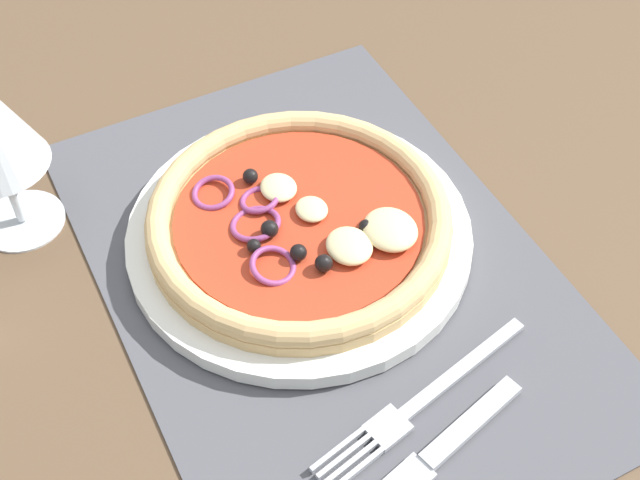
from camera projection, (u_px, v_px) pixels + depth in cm
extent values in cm
cube|color=brown|center=(326.00, 283.00, 64.87)|extent=(190.00, 140.00, 2.40)
cube|color=#4C4C51|center=(326.00, 272.00, 63.81)|extent=(44.83, 30.58, 0.40)
cylinder|color=silver|center=(299.00, 235.00, 64.93)|extent=(25.64, 25.64, 1.31)
cylinder|color=tan|center=(299.00, 225.00, 64.05)|extent=(22.39, 22.39, 1.00)
torus|color=tan|center=(299.00, 217.00, 63.39)|extent=(22.40, 22.40, 1.80)
cylinder|color=#B7381E|center=(299.00, 219.00, 63.56)|extent=(18.36, 18.36, 0.30)
ellipsoid|color=beige|center=(390.00, 230.00, 61.87)|extent=(4.25, 3.83, 1.28)
ellipsoid|color=beige|center=(312.00, 209.00, 63.47)|extent=(2.59, 2.34, 0.78)
ellipsoid|color=beige|center=(349.00, 246.00, 61.02)|extent=(3.59, 3.23, 1.08)
ellipsoid|color=beige|center=(279.00, 188.00, 64.80)|extent=(2.99, 2.69, 0.90)
sphere|color=black|center=(324.00, 263.00, 59.89)|extent=(1.27, 1.27, 1.27)
sphere|color=black|center=(250.00, 176.00, 65.37)|extent=(1.16, 1.16, 1.16)
sphere|color=black|center=(299.00, 254.00, 60.46)|extent=(1.21, 1.21, 1.21)
sphere|color=black|center=(270.00, 229.00, 61.89)|extent=(1.29, 1.29, 1.29)
sphere|color=black|center=(254.00, 246.00, 61.06)|extent=(1.02, 1.02, 1.02)
sphere|color=black|center=(366.00, 227.00, 62.16)|extent=(1.06, 1.06, 1.06)
torus|color=#8E3D75|center=(213.00, 193.00, 64.73)|extent=(3.30, 3.28, 1.10)
torus|color=#8E3D75|center=(255.00, 224.00, 62.73)|extent=(3.81, 3.77, 1.26)
torus|color=#8E3D75|center=(259.00, 200.00, 64.26)|extent=(3.08, 3.02, 1.22)
torus|color=#8E3D75|center=(274.00, 268.00, 60.13)|extent=(3.43, 3.35, 1.53)
cube|color=#B2B5BA|center=(463.00, 368.00, 57.98)|extent=(3.40, 11.07, 0.44)
cube|color=#B2B5BA|center=(388.00, 428.00, 55.13)|extent=(2.71, 2.95, 0.44)
cube|color=#B2B5BA|center=(338.00, 450.00, 54.15)|extent=(1.29, 4.28, 0.44)
cube|color=#B2B5BA|center=(344.00, 457.00, 53.85)|extent=(1.29, 4.28, 0.44)
cube|color=#B2B5BA|center=(350.00, 464.00, 53.55)|extent=(1.29, 4.28, 0.44)
cube|color=#B2B5BA|center=(357.00, 470.00, 53.26)|extent=(1.29, 4.28, 0.44)
cube|color=#B2B5BA|center=(471.00, 423.00, 55.27)|extent=(3.43, 8.45, 0.62)
cylinder|color=silver|center=(23.00, 220.00, 67.08)|extent=(6.40, 6.40, 0.40)
cylinder|color=silver|center=(12.00, 191.00, 64.64)|extent=(0.80, 0.80, 6.00)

